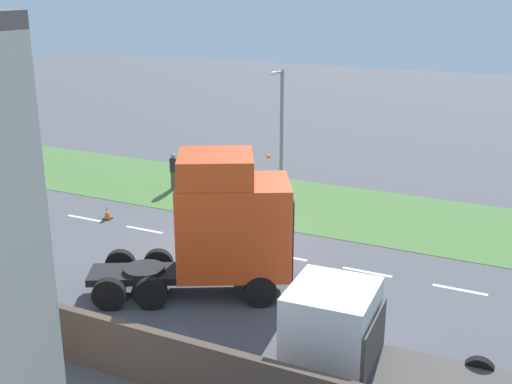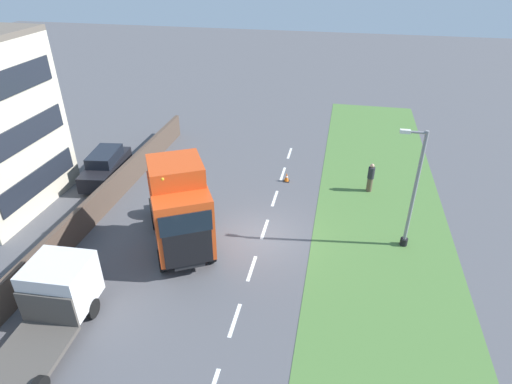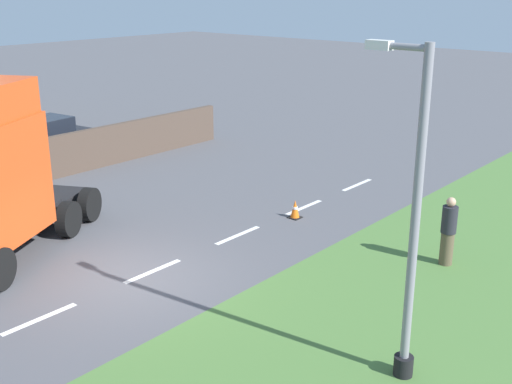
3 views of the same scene
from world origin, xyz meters
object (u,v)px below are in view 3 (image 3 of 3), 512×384
pedestrian (448,232)px  traffic_cone_lead (295,209)px  parked_car (37,145)px  lamp_post (410,238)px

pedestrian → traffic_cone_lead: (5.05, -0.20, -0.62)m
parked_car → traffic_cone_lead: size_ratio=8.48×
lamp_post → traffic_cone_lead: 8.81m
parked_car → lamp_post: lamp_post is taller
lamp_post → pedestrian: (1.50, -5.16, -1.83)m
lamp_post → traffic_cone_lead: lamp_post is taller
traffic_cone_lead → parked_car: bearing=10.5°
parked_car → lamp_post: (-17.67, 3.31, 1.80)m
pedestrian → traffic_cone_lead: bearing=-2.3°
lamp_post → traffic_cone_lead: bearing=-39.3°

